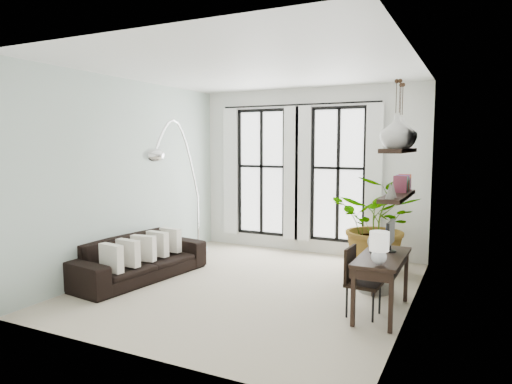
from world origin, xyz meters
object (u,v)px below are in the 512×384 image
Objects in this scene: desk at (381,260)px; buddha at (375,267)px; plant at (379,224)px; sofa at (139,258)px; desk_chair at (358,277)px; arc_lamp at (178,153)px.

desk is 1.49× the size of buddha.
plant is 2.02m from desk.
sofa is 3.49m from desk_chair.
plant is 2.12m from desk_chair.
buddha is at bearing -81.67° from plant.
buddha is at bearing 0.90° from arc_lamp.
buddha is (3.39, 0.05, -1.62)m from arc_lamp.
desk is at bearing 25.81° from desk_chair.
desk_chair is (3.49, -0.01, 0.15)m from sofa.
arc_lamp reaches higher than buddha.
desk is 1.48× the size of desk_chair.
arc_lamp is at bearing -179.10° from buddha.
arc_lamp is 3.76m from buddha.
arc_lamp is at bearing -160.80° from plant.
desk_chair is 0.34× the size of arc_lamp.
arc_lamp is 3.00× the size of buddha.
arc_lamp is at bearing 167.11° from desk_chair.
desk is at bearing -78.33° from plant.
sofa is 2.66× the size of desk_chair.
desk_chair is 3.82m from arc_lamp.
desk_chair reaches higher than buddha.
desk_chair is 1.01× the size of buddha.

